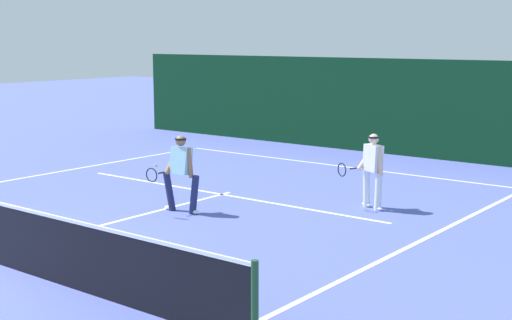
% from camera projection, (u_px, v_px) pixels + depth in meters
% --- Properties ---
extents(court_line_baseline_far, '(10.58, 0.10, 0.01)m').
position_uv_depth(court_line_baseline_far, '(334.00, 165.00, 20.44)').
color(court_line_baseline_far, white).
rests_on(court_line_baseline_far, ground_plane).
extents(court_line_service, '(8.63, 0.10, 0.01)m').
position_uv_depth(court_line_service, '(222.00, 194.00, 16.66)').
color(court_line_service, white).
rests_on(court_line_service, ground_plane).
extents(court_line_centre, '(0.10, 6.40, 0.01)m').
position_uv_depth(court_line_centre, '(126.00, 219.00, 14.39)').
color(court_line_centre, white).
rests_on(court_line_centre, ground_plane).
extents(player_near, '(0.94, 0.85, 1.59)m').
position_uv_depth(player_near, '(181.00, 170.00, 14.84)').
color(player_near, '#1E234C').
rests_on(player_near, ground_plane).
extents(player_far, '(0.95, 0.82, 1.59)m').
position_uv_depth(player_far, '(372.00, 168.00, 15.16)').
color(player_far, silver).
rests_on(player_far, ground_plane).
extents(tennis_ball, '(0.07, 0.07, 0.07)m').
position_uv_depth(tennis_ball, '(156.00, 165.00, 20.30)').
color(tennis_ball, '#D1E033').
rests_on(tennis_ball, ground_plane).
extents(tennis_ball_extra, '(0.07, 0.07, 0.07)m').
position_uv_depth(tennis_ball_extra, '(180.00, 258.00, 11.76)').
color(tennis_ball_extra, '#D1E033').
rests_on(tennis_ball_extra, ground_plane).
extents(back_fence_windscreen, '(19.99, 0.12, 2.92)m').
position_uv_depth(back_fence_windscreen, '(383.00, 106.00, 22.37)').
color(back_fence_windscreen, '#0B331A').
rests_on(back_fence_windscreen, ground_plane).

